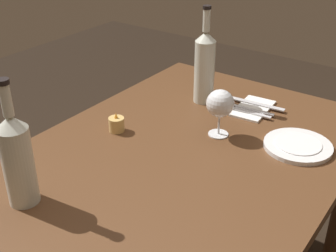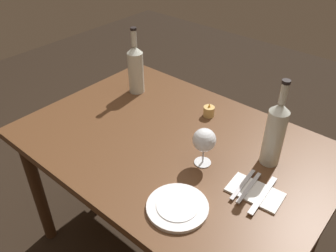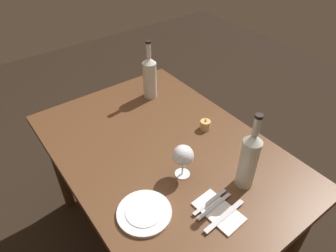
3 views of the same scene
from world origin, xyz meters
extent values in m
plane|color=black|center=(0.00, 0.00, 0.00)|extent=(6.00, 6.00, 0.00)
cube|color=#56351E|center=(0.00, 0.00, 0.72)|extent=(1.30, 0.90, 0.04)
cylinder|color=#412816|center=(-0.58, -0.38, 0.35)|extent=(0.06, 0.06, 0.70)
cylinder|color=#412816|center=(-0.58, 0.38, 0.35)|extent=(0.06, 0.06, 0.70)
cylinder|color=#412816|center=(0.58, 0.38, 0.35)|extent=(0.06, 0.06, 0.70)
cylinder|color=white|center=(0.17, -0.03, 0.74)|extent=(0.07, 0.07, 0.00)
cylinder|color=white|center=(0.17, -0.03, 0.78)|extent=(0.01, 0.01, 0.07)
sphere|color=white|center=(0.17, -0.03, 0.85)|extent=(0.09, 0.09, 0.09)
cylinder|color=beige|center=(0.17, -0.03, 0.85)|extent=(0.07, 0.07, 0.03)
cylinder|color=silver|center=(-0.42, 0.20, 0.85)|extent=(0.08, 0.08, 0.21)
cone|color=silver|center=(-0.42, 0.20, 0.97)|extent=(0.08, 0.08, 0.03)
cylinder|color=silver|center=(-0.42, 0.20, 1.03)|extent=(0.03, 0.03, 0.08)
cylinder|color=black|center=(-0.42, 0.20, 1.07)|extent=(0.03, 0.03, 0.01)
cylinder|color=silver|center=(0.37, 0.14, 0.86)|extent=(0.08, 0.08, 0.23)
cone|color=silver|center=(0.37, 0.14, 0.99)|extent=(0.08, 0.08, 0.04)
cylinder|color=silver|center=(0.37, 0.14, 1.05)|extent=(0.03, 0.03, 0.08)
cylinder|color=black|center=(0.37, 0.14, 1.09)|extent=(0.03, 0.03, 0.01)
cylinder|color=#DBB266|center=(0.00, 0.26, 0.76)|extent=(0.05, 0.05, 0.05)
cylinder|color=white|center=(0.00, 0.26, 0.76)|extent=(0.04, 0.04, 0.03)
cone|color=#F99E2D|center=(0.00, 0.26, 0.80)|extent=(0.01, 0.01, 0.02)
cylinder|color=white|center=(0.24, -0.27, 0.75)|extent=(0.21, 0.21, 0.01)
cylinder|color=white|center=(0.24, -0.27, 0.76)|extent=(0.14, 0.14, 0.00)
cube|color=white|center=(0.41, -0.04, 0.74)|extent=(0.20, 0.12, 0.01)
cube|color=silver|center=(0.38, -0.04, 0.75)|extent=(0.03, 0.18, 0.00)
cube|color=silver|center=(0.36, -0.04, 0.75)|extent=(0.03, 0.18, 0.00)
cube|color=silver|center=(0.44, -0.04, 0.75)|extent=(0.04, 0.21, 0.00)
camera|label=1|loc=(-0.96, -0.64, 1.47)|focal=47.90mm
camera|label=2|loc=(0.73, -0.89, 1.64)|focal=37.05mm
camera|label=3|loc=(0.86, -0.62, 1.73)|focal=32.73mm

